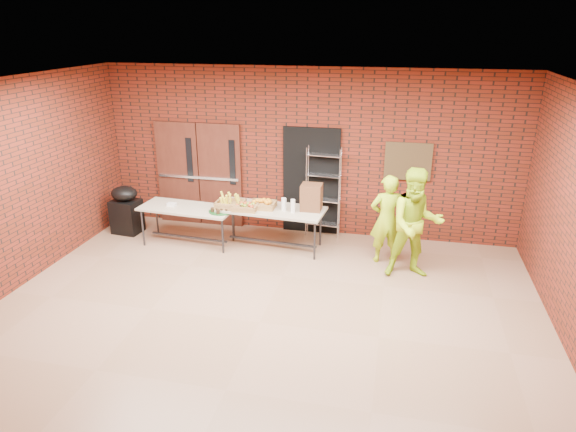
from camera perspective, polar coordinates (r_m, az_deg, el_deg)
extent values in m
cube|color=#8C674B|center=(7.36, -3.17, -11.87)|extent=(8.00, 7.00, 0.04)
cube|color=silver|center=(6.24, -3.77, 14.06)|extent=(8.00, 7.00, 0.04)
cube|color=maroon|center=(9.91, 2.12, 7.07)|extent=(8.00, 0.04, 3.20)
cube|color=maroon|center=(3.80, -18.82, -18.69)|extent=(8.00, 0.04, 3.20)
cube|color=#4F2216|center=(10.76, -12.06, 4.70)|extent=(0.88, 0.08, 2.10)
cube|color=#4F2216|center=(10.43, -7.53, 4.47)|extent=(0.88, 0.08, 2.10)
cube|color=black|center=(10.53, -10.89, 6.12)|extent=(0.12, 0.02, 0.90)
cube|color=black|center=(10.21, -6.21, 5.92)|extent=(0.12, 0.02, 0.90)
cube|color=silver|center=(10.55, -9.93, 4.24)|extent=(1.70, 0.04, 0.05)
cube|color=black|center=(9.98, 2.58, 3.89)|extent=(1.10, 0.06, 2.10)
cube|color=#44351B|center=(9.71, 13.19, 5.93)|extent=(0.85, 0.04, 0.70)
cube|color=tan|center=(9.71, -11.16, 0.87)|extent=(1.81, 0.87, 0.04)
cube|color=#2C2D31|center=(9.92, -10.93, -2.32)|extent=(1.56, 0.17, 0.03)
cylinder|color=#2C2D31|center=(10.41, -14.35, -0.16)|extent=(0.04, 0.04, 0.68)
cylinder|color=#2C2D31|center=(9.82, -6.15, -0.87)|extent=(0.04, 0.04, 0.68)
cylinder|color=#2C2D31|center=(9.93, -15.83, -1.34)|extent=(0.04, 0.04, 0.68)
cylinder|color=#2C2D31|center=(9.31, -7.28, -2.17)|extent=(0.04, 0.04, 0.68)
cube|color=tan|center=(9.29, -1.81, 0.73)|extent=(1.97, 0.95, 0.04)
cube|color=#2C2D31|center=(9.53, -1.77, -2.87)|extent=(1.69, 0.18, 0.03)
cylinder|color=#2C2D31|center=(9.94, -6.08, -0.42)|extent=(0.04, 0.04, 0.74)
cylinder|color=#2C2D31|center=(9.56, 3.62, -1.22)|extent=(0.04, 0.04, 0.74)
cylinder|color=#2C2D31|center=(9.38, -7.29, -1.79)|extent=(0.04, 0.04, 0.74)
cylinder|color=#2C2D31|center=(8.98, 2.98, -2.70)|extent=(0.04, 0.04, 0.74)
cube|color=#AB8145|center=(9.37, -6.41, 1.19)|extent=(0.50, 0.39, 0.08)
cube|color=#AB8145|center=(9.31, -2.84, 1.14)|extent=(0.46, 0.36, 0.07)
cube|color=#AB8145|center=(9.22, -4.74, 0.87)|extent=(0.43, 0.33, 0.07)
cylinder|color=#134719|center=(9.37, -7.44, 0.53)|extent=(0.45, 0.45, 0.02)
cube|color=white|center=(9.82, -12.78, 1.26)|extent=(0.17, 0.11, 0.06)
cube|color=brown|center=(9.14, 2.62, 2.10)|extent=(0.36, 0.32, 0.48)
cylinder|color=white|center=(9.12, -0.49, 1.30)|extent=(0.08, 0.08, 0.24)
cylinder|color=white|center=(9.04, 0.55, 1.12)|extent=(0.08, 0.08, 0.24)
cylinder|color=white|center=(9.19, -0.40, 1.35)|extent=(0.07, 0.07, 0.21)
cube|color=black|center=(10.66, -17.47, -0.03)|extent=(0.57, 0.48, 0.67)
ellipsoid|color=black|center=(10.50, -17.75, 2.41)|extent=(0.56, 0.49, 0.29)
imported|color=#A5CC16|center=(8.93, 10.88, -0.35)|extent=(0.66, 0.52, 1.57)
imported|color=#A5CC16|center=(8.46, 13.99, -0.86)|extent=(1.01, 0.86, 1.83)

